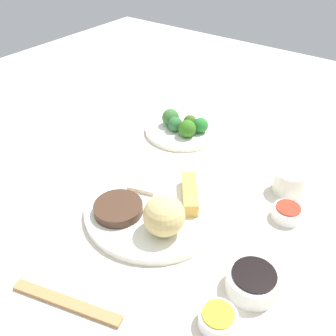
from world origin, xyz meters
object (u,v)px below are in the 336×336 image
(soy_sauce_bowl, at_px, (253,282))
(sauce_ramekin_sweet_and_sour, at_px, (287,213))
(broccoli_plate, at_px, (183,130))
(teacup, at_px, (289,182))
(main_plate, at_px, (155,208))
(sauce_ramekin_hot_mustard, at_px, (218,319))
(chopsticks_pair, at_px, (66,302))

(soy_sauce_bowl, bearing_deg, sauce_ramekin_sweet_and_sour, 95.65)
(broccoli_plate, xyz_separation_m, teacup, (0.34, -0.07, 0.02))
(main_plate, relative_size, teacup, 4.29)
(sauce_ramekin_sweet_and_sour, bearing_deg, sauce_ramekin_hot_mustard, -88.85)
(main_plate, distance_m, sauce_ramekin_hot_mustard, 0.28)
(sauce_ramekin_sweet_and_sour, bearing_deg, soy_sauce_bowl, -84.35)
(sauce_ramekin_hot_mustard, bearing_deg, sauce_ramekin_sweet_and_sour, 91.15)
(broccoli_plate, distance_m, sauce_ramekin_sweet_and_sour, 0.41)
(main_plate, relative_size, soy_sauce_bowl, 3.23)
(main_plate, xyz_separation_m, soy_sauce_bowl, (0.26, -0.06, 0.01))
(broccoli_plate, bearing_deg, teacup, -12.07)
(broccoli_plate, bearing_deg, sauce_ramekin_sweet_and_sour, -22.99)
(broccoli_plate, relative_size, soy_sauce_bowl, 2.30)
(soy_sauce_bowl, bearing_deg, main_plate, 167.80)
(sauce_ramekin_sweet_and_sour, relative_size, teacup, 0.89)
(main_plate, relative_size, sauce_ramekin_hot_mustard, 4.82)
(main_plate, bearing_deg, teacup, 48.92)
(main_plate, relative_size, chopsticks_pair, 1.48)
(chopsticks_pair, bearing_deg, broccoli_plate, 105.55)
(teacup, xyz_separation_m, chopsticks_pair, (-0.18, -0.50, -0.02))
(soy_sauce_bowl, xyz_separation_m, sauce_ramekin_hot_mustard, (-0.01, -0.09, -0.00))
(main_plate, height_order, chopsticks_pair, main_plate)
(soy_sauce_bowl, relative_size, sauce_ramekin_hot_mustard, 1.49)
(soy_sauce_bowl, distance_m, chopsticks_pair, 0.32)
(soy_sauce_bowl, relative_size, teacup, 1.33)
(chopsticks_pair, bearing_deg, soy_sauce_bowl, 41.83)
(main_plate, distance_m, sauce_ramekin_sweet_and_sour, 0.28)
(broccoli_plate, distance_m, soy_sauce_bowl, 0.54)
(main_plate, distance_m, chopsticks_pair, 0.27)
(broccoli_plate, relative_size, teacup, 3.05)
(main_plate, bearing_deg, sauce_ramekin_hot_mustard, -31.60)
(broccoli_plate, height_order, sauce_ramekin_hot_mustard, sauce_ramekin_hot_mustard)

